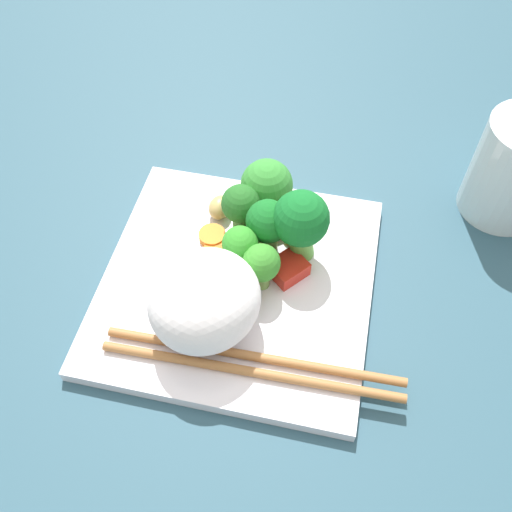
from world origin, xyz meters
TOP-DOWN VIEW (x-y plane):
  - ground_plane at (0.00, 0.00)cm, footprint 110.00×110.00cm
  - square_plate at (0.00, 0.00)cm, footprint 23.69×23.69cm
  - rice_mound at (-4.70, 1.51)cm, footprint 12.11×11.86cm
  - broccoli_floret_0 at (1.45, 0.26)cm, footprint 3.12×3.12cm
  - broccoli_floret_1 at (8.79, -0.92)cm, footprint 4.86×4.86cm
  - broccoli_floret_2 at (0.36, -2.09)cm, footprint 3.26×3.26cm
  - broccoli_floret_3 at (3.89, -4.73)cm, footprint 4.91×4.91cm
  - broccoli_floret_4 at (3.89, -1.92)cm, footprint 3.85×3.85cm
  - broccoli_floret_5 at (5.88, 0.91)cm, footprint 3.52×3.52cm
  - carrot_slice_0 at (3.99, 3.23)cm, footprint 3.30×3.30cm
  - carrot_slice_1 at (5.82, -4.31)cm, footprint 3.83×3.83cm
  - carrot_slice_2 at (2.12, 2.35)cm, footprint 3.87×3.87cm
  - pepper_chunk_0 at (1.50, -4.19)cm, footprint 4.00×3.97cm
  - pepper_chunk_1 at (7.63, -2.94)cm, footprint 3.64×3.76cm
  - pepper_chunk_2 at (-0.83, -0.05)cm, footprint 3.69×3.62cm
  - chicken_piece_1 at (6.03, -1.75)cm, footprint 2.84×3.21cm
  - chicken_piece_2 at (6.97, 3.20)cm, footprint 2.83×2.36cm
  - chopstick_pair at (-7.81, -2.89)cm, footprint 2.23×23.91cm

SIDE VIEW (x-z plane):
  - ground_plane at x=0.00cm, z-range -2.00..0.00cm
  - square_plate at x=0.00cm, z-range 0.00..1.22cm
  - carrot_slice_2 at x=2.12cm, z-range 1.22..1.78cm
  - carrot_slice_1 at x=5.82cm, z-range 1.22..1.92cm
  - carrot_slice_0 at x=3.99cm, z-range 1.22..1.95cm
  - chopstick_pair at x=-7.81cm, z-range 1.22..1.97cm
  - pepper_chunk_2 at x=-0.83cm, z-range 1.22..2.50cm
  - pepper_chunk_0 at x=1.50cm, z-range 1.22..2.70cm
  - pepper_chunk_1 at x=7.63cm, z-range 1.22..2.78cm
  - chicken_piece_1 at x=6.03cm, z-range 1.22..2.95cm
  - chicken_piece_2 at x=6.97cm, z-range 1.22..3.24cm
  - broccoli_floret_2 at x=0.36cm, z-range 1.71..6.46cm
  - broccoli_floret_1 at x=8.79cm, z-range 1.40..6.84cm
  - broccoli_floret_0 at x=1.45cm, z-range 1.72..6.65cm
  - broccoli_floret_5 at x=5.88cm, z-range 1.78..6.82cm
  - broccoli_floret_4 at x=3.89cm, z-range 1.86..7.60cm
  - rice_mound at x=-4.70cm, z-range 1.22..8.26cm
  - broccoli_floret_3 at x=3.89cm, z-range 1.95..9.36cm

